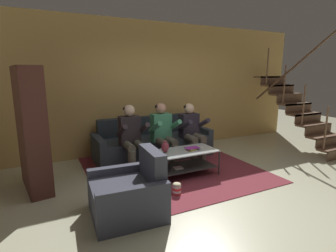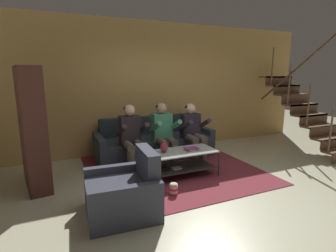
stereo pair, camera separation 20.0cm
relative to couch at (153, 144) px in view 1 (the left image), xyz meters
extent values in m
plane|color=beige|center=(0.20, -1.84, -0.29)|extent=(16.80, 16.80, 0.00)
cube|color=tan|center=(0.20, 0.62, 1.16)|extent=(8.40, 0.12, 2.90)
cube|color=brown|center=(3.50, -1.77, -0.09)|extent=(0.90, 0.28, 0.04)
cube|color=brown|center=(3.50, -1.49, 0.12)|extent=(0.90, 0.28, 0.04)
cube|color=brown|center=(3.50, -1.62, 0.03)|extent=(0.90, 0.02, 0.21)
cube|color=brown|center=(3.50, -1.22, 0.33)|extent=(0.90, 0.28, 0.04)
cube|color=brown|center=(3.50, -1.34, 0.24)|extent=(0.90, 0.02, 0.21)
cube|color=brown|center=(3.50, -0.94, 0.54)|extent=(0.90, 0.28, 0.04)
cube|color=brown|center=(3.50, -1.07, 0.45)|extent=(0.90, 0.02, 0.21)
cube|color=brown|center=(3.50, -0.67, 0.75)|extent=(0.90, 0.28, 0.04)
cube|color=brown|center=(3.50, -0.79, 0.67)|extent=(0.90, 0.02, 0.21)
cube|color=brown|center=(3.50, -0.39, 0.96)|extent=(0.90, 0.28, 0.04)
cube|color=brown|center=(3.50, -0.52, 0.88)|extent=(0.90, 0.02, 0.21)
cube|color=brown|center=(3.50, -0.12, 1.17)|extent=(0.90, 0.28, 0.04)
cube|color=brown|center=(3.50, -0.24, 1.09)|extent=(0.90, 0.02, 0.21)
cube|color=brown|center=(3.50, 0.16, 1.39)|extent=(0.90, 0.28, 0.04)
cube|color=brown|center=(3.50, 0.03, 1.30)|extent=(0.90, 0.02, 0.21)
cylinder|color=brown|center=(3.08, -1.77, 0.38)|extent=(0.04, 0.04, 0.90)
cylinder|color=brown|center=(3.08, -1.22, 0.80)|extent=(0.04, 0.04, 0.90)
cylinder|color=brown|center=(3.08, -0.67, 1.22)|extent=(0.04, 0.04, 0.90)
cylinder|color=brown|center=(3.08, -0.12, 1.64)|extent=(0.04, 0.04, 0.90)
cylinder|color=brown|center=(3.08, -0.80, 1.57)|extent=(0.05, 1.96, 1.52)
cube|color=#313B44|center=(0.00, -0.05, -0.06)|extent=(2.20, 0.90, 0.45)
cube|color=#2A323A|center=(0.00, 0.31, 0.36)|extent=(2.20, 0.18, 0.39)
cube|color=#313B44|center=(-1.16, -0.05, 0.00)|extent=(0.13, 0.90, 0.57)
cube|color=#313B44|center=(1.16, -0.05, 0.00)|extent=(0.13, 0.90, 0.57)
cylinder|color=#5B5B4C|center=(-0.74, -0.80, -0.06)|extent=(0.14, 0.14, 0.45)
cylinder|color=#5B5B4C|center=(-0.54, -0.80, -0.06)|extent=(0.14, 0.14, 0.45)
cylinder|color=#5B5B4C|center=(-0.74, -0.62, 0.21)|extent=(0.14, 0.42, 0.14)
cylinder|color=#5B5B4C|center=(-0.54, -0.62, 0.21)|extent=(0.14, 0.42, 0.14)
cube|color=#2F262C|center=(-0.64, -0.41, 0.44)|extent=(0.38, 0.22, 0.55)
cylinder|color=#2F262C|center=(-0.85, -0.59, 0.49)|extent=(0.09, 0.49, 0.31)
cylinder|color=#2F262C|center=(-0.44, -0.59, 0.49)|extent=(0.09, 0.49, 0.31)
sphere|color=beige|center=(-0.64, -0.41, 0.81)|extent=(0.21, 0.21, 0.21)
ellipsoid|color=black|center=(-0.64, -0.39, 0.84)|extent=(0.21, 0.21, 0.13)
cylinder|color=#585245|center=(-0.10, -0.80, -0.06)|extent=(0.14, 0.14, 0.45)
cylinder|color=#585245|center=(0.10, -0.80, -0.06)|extent=(0.14, 0.14, 0.45)
cylinder|color=#585245|center=(-0.10, -0.62, 0.21)|extent=(0.14, 0.42, 0.14)
cylinder|color=#585245|center=(0.10, -0.62, 0.21)|extent=(0.14, 0.42, 0.14)
cube|color=#43916A|center=(0.00, -0.41, 0.44)|extent=(0.38, 0.22, 0.55)
cylinder|color=#43916A|center=(-0.20, -0.59, 0.49)|extent=(0.09, 0.49, 0.31)
cylinder|color=#43916A|center=(0.20, -0.59, 0.49)|extent=(0.09, 0.49, 0.31)
sphere|color=tan|center=(0.00, -0.41, 0.82)|extent=(0.21, 0.21, 0.21)
ellipsoid|color=black|center=(0.00, -0.39, 0.84)|extent=(0.21, 0.21, 0.13)
cylinder|color=#5E5649|center=(0.54, -0.80, -0.06)|extent=(0.14, 0.14, 0.45)
cylinder|color=#5E5649|center=(0.74, -0.80, -0.06)|extent=(0.14, 0.14, 0.45)
cylinder|color=#5E5649|center=(0.54, -0.62, 0.21)|extent=(0.14, 0.42, 0.14)
cylinder|color=#5E5649|center=(0.74, -0.62, 0.21)|extent=(0.14, 0.42, 0.14)
cube|color=#2B2532|center=(0.64, -0.41, 0.42)|extent=(0.38, 0.22, 0.51)
cylinder|color=#2B2532|center=(0.44, -0.59, 0.47)|extent=(0.09, 0.49, 0.31)
cylinder|color=#2B2532|center=(0.85, -0.59, 0.47)|extent=(0.09, 0.49, 0.31)
sphere|color=beige|center=(0.64, -0.41, 0.77)|extent=(0.21, 0.21, 0.21)
ellipsoid|color=black|center=(0.64, -0.39, 0.80)|extent=(0.21, 0.21, 0.13)
cube|color=silver|center=(0.05, -1.21, 0.16)|extent=(1.18, 0.58, 0.02)
cube|color=#343736|center=(0.05, -1.21, -0.13)|extent=(1.09, 0.53, 0.02)
cylinder|color=#2F2D2D|center=(-0.53, -1.48, -0.06)|extent=(0.03, 0.03, 0.45)
cylinder|color=#2F2D2D|center=(0.63, -1.48, -0.06)|extent=(0.03, 0.03, 0.45)
cylinder|color=#2F2D2D|center=(-0.53, -0.93, -0.06)|extent=(0.03, 0.03, 0.45)
cylinder|color=#2F2D2D|center=(0.63, -0.93, -0.06)|extent=(0.03, 0.03, 0.45)
cube|color=#221F2C|center=(-0.29, -1.16, -0.10)|extent=(0.18, 0.18, 0.03)
cube|color=silver|center=(-0.07, -1.26, -0.11)|extent=(0.15, 0.13, 0.02)
cube|color=maroon|center=(0.03, -0.73, -0.28)|extent=(3.00, 3.16, 0.01)
cube|color=#8A5B61|center=(0.03, -0.73, -0.28)|extent=(1.65, 1.74, 0.00)
ellipsoid|color=#923241|center=(-0.27, -1.15, 0.26)|extent=(0.13, 0.13, 0.18)
cylinder|color=#923241|center=(-0.27, -1.15, 0.34)|extent=(0.06, 0.06, 0.04)
cube|color=gold|center=(0.21, -1.24, 0.18)|extent=(0.18, 0.15, 0.03)
cube|color=#902C90|center=(0.22, -1.23, 0.20)|extent=(0.24, 0.15, 0.02)
cube|color=#512A23|center=(-2.18, -1.11, 0.65)|extent=(0.32, 0.07, 1.88)
cube|color=#512A23|center=(-2.32, -0.14, 0.65)|extent=(0.32, 0.07, 1.88)
cube|color=#512A23|center=(-2.40, -0.65, 0.65)|extent=(0.16, 0.99, 1.88)
cube|color=#512A23|center=(-2.25, -0.63, -0.28)|extent=(0.45, 1.00, 0.02)
cube|color=#512A23|center=(-2.25, -0.63, 0.09)|extent=(0.45, 1.00, 0.02)
cube|color=#512A23|center=(-2.25, -0.63, 0.47)|extent=(0.45, 1.00, 0.02)
cube|color=#512A23|center=(-2.25, -0.63, 0.84)|extent=(0.45, 1.00, 0.02)
cube|color=#512A23|center=(-2.25, -0.63, 1.22)|extent=(0.45, 1.00, 0.02)
cube|color=#512A23|center=(-2.25, -0.63, 1.58)|extent=(0.45, 1.00, 0.02)
cube|color=#729CB4|center=(-2.16, -1.07, -0.17)|extent=(0.23, 0.06, 0.19)
cube|color=purple|center=(-2.19, -1.02, -0.14)|extent=(0.28, 0.09, 0.26)
cube|color=#3557AD|center=(-2.18, -0.97, -0.11)|extent=(0.25, 0.07, 0.32)
cube|color=#AAA83B|center=(-2.19, -0.92, -0.11)|extent=(0.25, 0.09, 0.31)
cube|color=teal|center=(-2.21, -0.86, -0.15)|extent=(0.26, 0.08, 0.23)
cube|color=#2C874D|center=(-2.21, -0.81, -0.14)|extent=(0.25, 0.08, 0.25)
cube|color=#358B56|center=(-2.22, -0.76, -0.14)|extent=(0.26, 0.09, 0.25)
cube|color=gold|center=(-2.22, -0.70, -0.15)|extent=(0.24, 0.07, 0.24)
cube|color=#6BA0B3|center=(-2.24, -0.66, -0.15)|extent=(0.27, 0.08, 0.23)
cube|color=teal|center=(-2.23, -0.61, -0.16)|extent=(0.24, 0.07, 0.22)
cube|color=#385BB1|center=(-2.22, -0.57, -0.15)|extent=(0.21, 0.06, 0.23)
cube|color=#3D3F4E|center=(-1.23, -2.02, -0.07)|extent=(0.90, 0.69, 0.43)
cube|color=#3D3F4E|center=(-0.88, -2.04, 0.34)|extent=(0.20, 0.64, 0.40)
cube|color=#3D3F4E|center=(-1.21, -1.65, -0.02)|extent=(0.86, 0.16, 0.53)
cube|color=#3D3F4E|center=(-1.25, -2.39, -0.02)|extent=(0.86, 0.16, 0.53)
cylinder|color=red|center=(-0.40, -1.82, -0.27)|extent=(0.12, 0.12, 0.04)
cylinder|color=white|center=(-0.40, -1.82, -0.23)|extent=(0.12, 0.12, 0.04)
cylinder|color=red|center=(-0.40, -1.82, -0.19)|extent=(0.12, 0.12, 0.04)
cylinder|color=white|center=(-0.40, -1.82, -0.16)|extent=(0.12, 0.12, 0.04)
ellipsoid|color=beige|center=(-0.40, -1.82, -0.12)|extent=(0.12, 0.12, 0.04)
camera|label=1|loc=(-2.13, -5.00, 1.49)|focal=28.00mm
camera|label=2|loc=(-1.95, -5.08, 1.49)|focal=28.00mm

